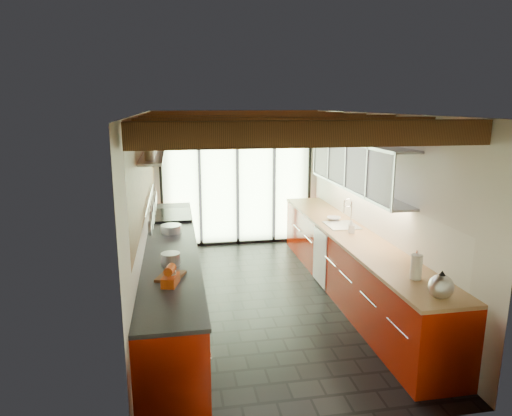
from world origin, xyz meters
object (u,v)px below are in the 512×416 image
soap_bottle (352,227)px  bowl (334,219)px  stand_mixer (170,277)px  kettle (441,285)px  paper_towel (416,267)px

soap_bottle → bowl: (0.00, 0.74, -0.06)m
stand_mixer → kettle: size_ratio=0.82×
stand_mixer → soap_bottle: size_ratio=1.49×
stand_mixer → bowl: bearing=41.3°
paper_towel → stand_mixer: bearing=173.3°
kettle → bowl: bearing=90.0°
stand_mixer → soap_bottle: stand_mixer is taller
bowl → paper_towel: bearing=-90.0°
soap_bottle → bowl: bearing=90.0°
paper_towel → bowl: 2.54m
paper_towel → bowl: paper_towel is taller
kettle → soap_bottle: size_ratio=1.81×
soap_bottle → bowl: 0.75m
kettle → soap_bottle: bearing=90.0°
paper_towel → soap_bottle: size_ratio=1.79×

